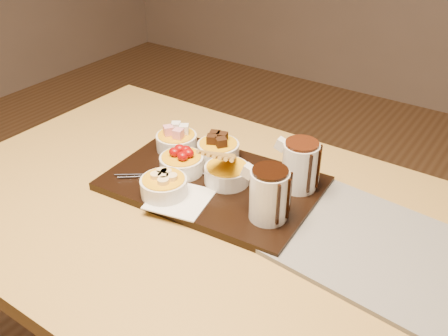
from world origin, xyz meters
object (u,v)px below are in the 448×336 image
Objects in this scene: dining_table at (203,242)px; serving_board at (213,183)px; newspaper at (384,252)px; pitcher_dark_chocolate at (269,195)px; pitcher_milk_chocolate at (300,166)px; bowl_strawberries at (182,164)px.

serving_board is (-0.03, 0.07, 0.11)m from dining_table.
serving_board is 0.39m from newspaper.
dining_table is at bearing -173.95° from pitcher_dark_chocolate.
pitcher_dark_chocolate reaches higher than dining_table.
newspaper is at bearing -4.36° from serving_board.
newspaper is (0.22, -0.08, -0.07)m from pitcher_milk_chocolate.
serving_board is 4.37× the size of pitcher_milk_chocolate.
pitcher_dark_chocolate is (0.14, 0.03, 0.17)m from dining_table.
bowl_strawberries is 0.95× the size of pitcher_milk_chocolate.
newspaper is (0.22, 0.05, -0.07)m from pitcher_dark_chocolate.
serving_board is at bearing 160.02° from pitcher_dark_chocolate.
pitcher_milk_chocolate is at bearing 20.76° from bowl_strawberries.
bowl_strawberries is at bearing -173.67° from newspaper.
bowl_strawberries reaches higher than serving_board.
bowl_strawberries is 0.95× the size of pitcher_dark_chocolate.
bowl_strawberries reaches higher than dining_table.
serving_board is 4.60× the size of bowl_strawberries.
dining_table is at bearing -30.95° from bowl_strawberries.
serving_board is at bearing -158.20° from pitcher_milk_chocolate.
pitcher_milk_chocolate is (0.25, 0.09, 0.03)m from bowl_strawberries.
pitcher_milk_chocolate is at bearing 47.43° from dining_table.
pitcher_milk_chocolate reaches higher than serving_board.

